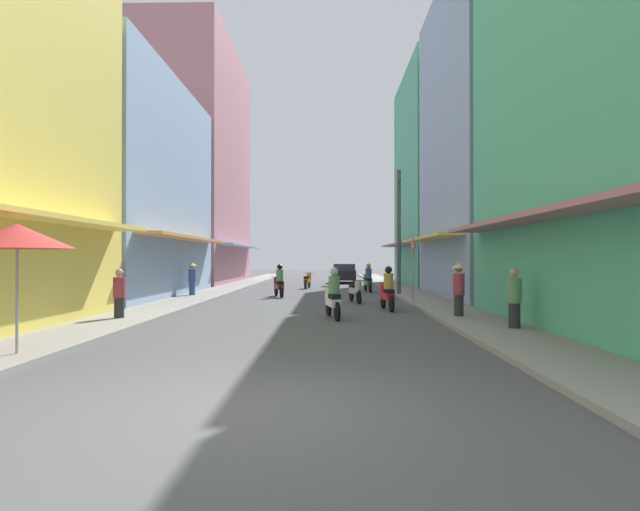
% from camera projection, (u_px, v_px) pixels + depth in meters
% --- Properties ---
extents(ground_plane, '(105.08, 105.08, 0.00)m').
position_uv_depth(ground_plane, '(312.00, 293.00, 25.66)').
color(ground_plane, '#4C4C4F').
extents(sidewalk_left, '(2.01, 55.77, 0.12)m').
position_uv_depth(sidewalk_left, '(218.00, 291.00, 25.76)').
color(sidewalk_left, gray).
rests_on(sidewalk_left, ground).
extents(sidewalk_right, '(2.01, 55.77, 0.12)m').
position_uv_depth(sidewalk_right, '(406.00, 292.00, 25.56)').
color(sidewalk_right, gray).
rests_on(sidewalk_right, ground).
extents(building_left_mid, '(7.05, 11.80, 10.30)m').
position_uv_depth(building_left_mid, '(117.00, 189.00, 22.37)').
color(building_left_mid, '#8CA5CC').
rests_on(building_left_mid, ground).
extents(building_left_far, '(7.05, 13.11, 17.65)m').
position_uv_depth(building_left_far, '(196.00, 166.00, 35.59)').
color(building_left_far, '#B7727F').
rests_on(building_left_far, ground).
extents(building_right_mid, '(7.05, 9.68, 14.79)m').
position_uv_depth(building_right_mid, '(503.00, 141.00, 22.21)').
color(building_right_mid, '#8CA5CC').
rests_on(building_right_mid, ground).
extents(building_right_far, '(7.05, 9.94, 14.61)m').
position_uv_depth(building_right_far, '(448.00, 180.00, 32.55)').
color(building_right_far, '#4CB28C').
rests_on(building_right_far, ground).
extents(motorbike_red, '(0.55, 1.81, 1.58)m').
position_uv_depth(motorbike_red, '(387.00, 291.00, 16.85)').
color(motorbike_red, black).
rests_on(motorbike_red, ground).
extents(motorbike_orange, '(0.55, 1.80, 0.96)m').
position_uv_depth(motorbike_orange, '(308.00, 280.00, 29.08)').
color(motorbike_orange, black).
rests_on(motorbike_orange, ground).
extents(motorbike_green, '(0.55, 1.81, 1.58)m').
position_uv_depth(motorbike_green, '(368.00, 279.00, 26.08)').
color(motorbike_green, black).
rests_on(motorbike_green, ground).
extents(motorbike_silver, '(0.62, 1.79, 0.96)m').
position_uv_depth(motorbike_silver, '(355.00, 291.00, 19.70)').
color(motorbike_silver, black).
rests_on(motorbike_silver, ground).
extents(motorbike_white, '(0.63, 1.79, 1.58)m').
position_uv_depth(motorbike_white, '(333.00, 296.00, 14.54)').
color(motorbike_white, black).
rests_on(motorbike_white, ground).
extents(motorbike_maroon, '(0.74, 1.74, 1.58)m').
position_uv_depth(motorbike_maroon, '(279.00, 282.00, 22.67)').
color(motorbike_maroon, black).
rests_on(motorbike_maroon, ground).
extents(parked_car, '(2.00, 4.20, 1.45)m').
position_uv_depth(parked_car, '(345.00, 273.00, 36.08)').
color(parked_car, black).
rests_on(parked_car, ground).
extents(pedestrian_midway, '(0.44, 0.44, 1.67)m').
position_uv_depth(pedestrian_midway, '(192.00, 278.00, 22.42)').
color(pedestrian_midway, '#334C8C').
rests_on(pedestrian_midway, ground).
extents(pedestrian_crossing, '(0.44, 0.44, 1.72)m').
position_uv_depth(pedestrian_crossing, '(459.00, 288.00, 14.20)').
color(pedestrian_crossing, '#262628').
rests_on(pedestrian_crossing, ground).
extents(pedestrian_far, '(0.34, 0.34, 1.55)m').
position_uv_depth(pedestrian_far, '(119.00, 295.00, 13.76)').
color(pedestrian_far, '#262628').
rests_on(pedestrian_far, ground).
extents(pedestrian_foreground, '(0.34, 0.34, 1.61)m').
position_uv_depth(pedestrian_foreground, '(514.00, 300.00, 11.76)').
color(pedestrian_foreground, '#262628').
rests_on(pedestrian_foreground, ground).
extents(vendor_umbrella, '(1.97, 1.97, 2.48)m').
position_uv_depth(vendor_umbrella, '(17.00, 236.00, 8.59)').
color(vendor_umbrella, '#99999E').
rests_on(vendor_umbrella, ground).
extents(utility_pole, '(0.20, 1.20, 6.20)m').
position_uv_depth(utility_pole, '(399.00, 232.00, 23.19)').
color(utility_pole, '#4C4C4F').
rests_on(utility_pole, ground).
extents(street_sign_no_entry, '(0.07, 0.60, 2.65)m').
position_uv_depth(street_sign_no_entry, '(413.00, 262.00, 18.75)').
color(street_sign_no_entry, gray).
rests_on(street_sign_no_entry, ground).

